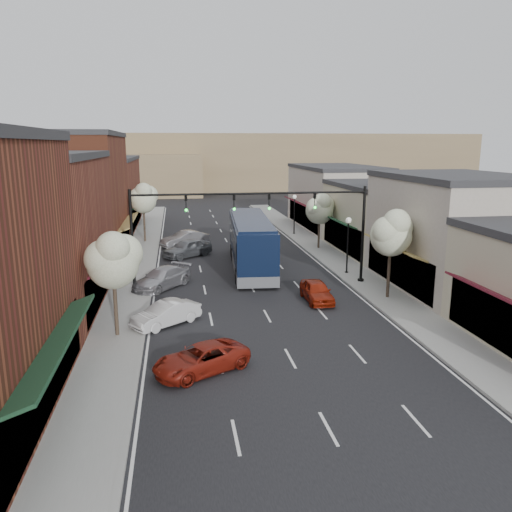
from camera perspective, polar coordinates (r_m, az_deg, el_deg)
name	(u,v)px	position (r m, az deg, el deg)	size (l,w,h in m)	color
ground	(274,328)	(27.57, 2.05, -8.25)	(160.00, 160.00, 0.00)	black
sidewalk_left	(139,258)	(44.96, -13.19, -0.23)	(2.80, 73.00, 0.15)	gray
sidewalk_right	(324,252)	(46.81, 7.77, 0.50)	(2.80, 73.00, 0.15)	gray
curb_left	(156,257)	(44.88, -11.41, -0.17)	(0.25, 73.00, 0.17)	gray
curb_right	(309,252)	(46.43, 6.12, 0.44)	(0.25, 73.00, 0.17)	gray
bldg_left_midnear	(22,233)	(32.99, -25.19, 2.41)	(10.14, 14.10, 9.40)	brown
bldg_left_midfar	(68,197)	(46.40, -20.65, 6.36)	(10.14, 14.10, 10.90)	brown
bldg_left_far	(97,194)	(62.20, -17.71, 6.82)	(10.14, 18.10, 8.40)	brown
bldg_right_midnear	(453,232)	(36.94, 21.57, 2.53)	(9.14, 12.10, 7.90)	#B3A69A
bldg_right_midfar	(382,218)	(47.62, 14.19, 4.21)	(9.14, 12.10, 6.40)	#B9B293
bldg_right_far	(335,197)	(60.57, 9.02, 6.64)	(9.14, 16.10, 7.40)	#B3A69A
hill_far	(197,162)	(115.44, -6.74, 10.66)	(120.00, 30.00, 12.00)	#7A6647
hill_near	(72,175)	(105.33, -20.28, 8.70)	(50.00, 20.00, 8.00)	#7A6647
signal_mast_right	(331,221)	(35.32, 8.58, 4.02)	(8.22, 0.46, 7.00)	black
signal_mast_left	(168,225)	(33.67, -10.02, 3.55)	(8.22, 0.46, 7.00)	black
tree_right_near	(392,232)	(32.58, 15.30, 2.69)	(2.85, 2.65, 5.95)	#47382B
tree_right_far	(320,208)	(47.51, 7.35, 5.48)	(2.85, 2.65, 5.43)	#47382B
tree_left_near	(113,259)	(26.02, -15.98, -0.30)	(2.85, 2.65, 5.69)	#47382B
tree_left_far	(144,198)	(51.57, -12.73, 6.52)	(2.85, 2.65, 6.13)	#47382B
lamp_post_near	(348,236)	(38.61, 10.47, 2.25)	(0.44, 0.44, 4.44)	black
lamp_post_far	(294,208)	(55.21, 4.41, 5.51)	(0.44, 0.44, 4.44)	black
coach_bus	(251,242)	(40.17, -0.59, 1.58)	(3.88, 13.62, 4.10)	black
red_hatchback	(317,291)	(32.16, 6.94, -4.00)	(1.58, 3.92, 1.34)	maroon
parked_car_a	(201,359)	(22.53, -6.30, -11.61)	(2.01, 4.36, 1.21)	maroon
parked_car_b	(166,314)	(28.24, -10.23, -6.51)	(1.40, 4.01, 1.32)	silver
parked_car_c	(162,278)	(35.40, -10.70, -2.50)	(2.00, 4.91, 1.43)	#A3A3A8
parked_car_d	(187,248)	(44.82, -7.86, 0.91)	(1.90, 4.72, 1.61)	slate
parked_car_e	(185,239)	(49.24, -8.10, 1.93)	(1.65, 4.74, 1.56)	gray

